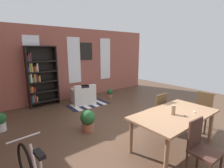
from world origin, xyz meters
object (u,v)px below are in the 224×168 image
object	(u,v)px
dining_chair_far_right	(157,110)
bookshelf_tall	(40,76)
vase_on_table	(173,110)
potted_plant_window	(110,93)
potted_plant_by_shelf	(0,121)
dining_chair_near_left	(201,147)
dining_table	(175,117)
armchair_white	(83,96)
potted_plant_corner	(88,120)
dining_chair_head_right	(202,110)

from	to	relation	value
dining_chair_far_right	bookshelf_tall	xyz separation A→B (m)	(-1.79, 3.73, 0.57)
vase_on_table	bookshelf_tall	size ratio (longest dim) A/B	0.09
dining_chair_far_right	potted_plant_window	distance (m)	3.15
bookshelf_tall	potted_plant_by_shelf	bearing A→B (deg)	-136.36
dining_chair_near_left	bookshelf_tall	xyz separation A→B (m)	(-0.95, 5.18, 0.57)
dining_table	bookshelf_tall	xyz separation A→B (m)	(-1.37, 4.46, 0.41)
armchair_white	potted_plant_corner	world-z (taller)	armchair_white
vase_on_table	armchair_white	world-z (taller)	vase_on_table
bookshelf_tall	potted_plant_window	size ratio (longest dim) A/B	6.03
vase_on_table	dining_chair_near_left	bearing A→B (deg)	-115.49
dining_table	potted_plant_window	world-z (taller)	dining_table
armchair_white	potted_plant_by_shelf	world-z (taller)	armchair_white
dining_chair_near_left	potted_plant_corner	world-z (taller)	dining_chair_near_left
dining_table	dining_chair_near_left	distance (m)	0.85
dining_chair_near_left	potted_plant_corner	size ratio (longest dim) A/B	1.73
dining_table	potted_plant_window	size ratio (longest dim) A/B	5.32
dining_chair_near_left	potted_plant_by_shelf	world-z (taller)	dining_chair_near_left
vase_on_table	dining_chair_head_right	size ratio (longest dim) A/B	0.20
bookshelf_tall	potted_plant_corner	world-z (taller)	bookshelf_tall
dining_chair_near_left	armchair_white	size ratio (longest dim) A/B	0.98
dining_chair_near_left	dining_table	bearing A→B (deg)	59.82
dining_chair_head_right	bookshelf_tall	size ratio (longest dim) A/B	0.44
dining_chair_head_right	potted_plant_window	bearing A→B (deg)	91.32
dining_chair_near_left	potted_plant_by_shelf	distance (m)	4.51
dining_table	potted_plant_corner	world-z (taller)	dining_table
dining_table	vase_on_table	xyz separation A→B (m)	(-0.08, -0.00, 0.17)
dining_chair_head_right	potted_plant_by_shelf	size ratio (longest dim) A/B	1.98
dining_chair_far_right	potted_plant_by_shelf	world-z (taller)	dining_chair_far_right
dining_table	potted_plant_window	distance (m)	3.98
potted_plant_corner	potted_plant_window	distance (m)	3.07
potted_plant_window	bookshelf_tall	bearing A→B (deg)	164.91
dining_table	potted_plant_corner	size ratio (longest dim) A/B	3.46
dining_chair_head_right	armchair_white	xyz separation A→B (m)	(-1.37, 3.75, -0.23)
dining_chair_far_right	armchair_white	world-z (taller)	dining_chair_far_right
vase_on_table	potted_plant_window	size ratio (longest dim) A/B	0.54
vase_on_table	potted_plant_window	bearing A→B (deg)	70.76
vase_on_table	dining_chair_near_left	distance (m)	0.87
dining_table	dining_chair_far_right	world-z (taller)	dining_chair_far_right
dining_table	armchair_white	bearing A→B (deg)	90.80
dining_chair_far_right	armchair_white	xyz separation A→B (m)	(-0.48, 3.03, -0.23)
vase_on_table	dining_chair_far_right	distance (m)	0.94
vase_on_table	potted_plant_corner	bearing A→B (deg)	119.91
dining_table	dining_chair_head_right	size ratio (longest dim) A/B	2.00
bookshelf_tall	potted_plant_corner	distance (m)	2.87
dining_chair_head_right	armchair_white	world-z (taller)	dining_chair_head_right
dining_chair_head_right	bookshelf_tall	distance (m)	5.23
potted_plant_by_shelf	vase_on_table	bearing A→B (deg)	-48.89
potted_plant_by_shelf	potted_plant_corner	size ratio (longest dim) A/B	0.88
potted_plant_by_shelf	bookshelf_tall	bearing A→B (deg)	43.64
vase_on_table	bookshelf_tall	bearing A→B (deg)	106.18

